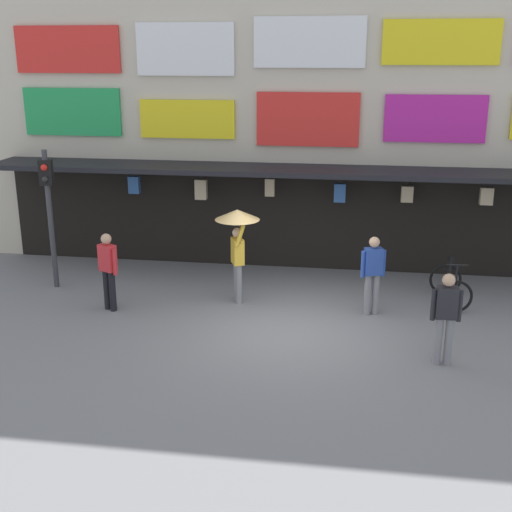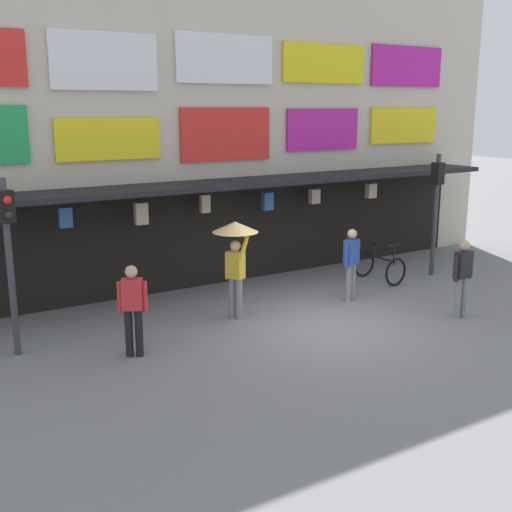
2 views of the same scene
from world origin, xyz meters
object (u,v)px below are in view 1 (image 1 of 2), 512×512
pedestrian_in_black (446,314)px  pedestrian_in_green (108,267)px  pedestrian_with_umbrella (237,230)px  bicycle_parked (450,286)px  pedestrian_in_red (373,271)px  traffic_light_near (48,197)px

pedestrian_in_black → pedestrian_in_green: bearing=166.6°
pedestrian_with_umbrella → pedestrian_in_green: (-2.60, -0.88, -0.69)m
bicycle_parked → pedestrian_with_umbrella: pedestrian_with_umbrella is taller
pedestrian_in_green → pedestrian_in_black: bearing=-13.4°
bicycle_parked → pedestrian_in_black: bearing=-99.5°
pedestrian_in_green → pedestrian_in_red: 5.51m
traffic_light_near → pedestrian_with_umbrella: size_ratio=1.54×
traffic_light_near → pedestrian_with_umbrella: traffic_light_near is taller
pedestrian_with_umbrella → pedestrian_in_black: pedestrian_with_umbrella is taller
traffic_light_near → pedestrian_in_green: size_ratio=1.90×
traffic_light_near → pedestrian_in_green: 2.45m
pedestrian_with_umbrella → pedestrian_in_red: (2.88, -0.30, -0.69)m
pedestrian_in_black → pedestrian_in_green: same height
bicycle_parked → pedestrian_in_green: pedestrian_in_green is taller
bicycle_parked → pedestrian_with_umbrella: size_ratio=0.58×
traffic_light_near → pedestrian_with_umbrella: bearing=-4.1°
pedestrian_with_umbrella → pedestrian_in_red: pedestrian_with_umbrella is taller
pedestrian_in_black → pedestrian_with_umbrella: bearing=148.8°
traffic_light_near → pedestrian_in_black: size_ratio=1.90×
traffic_light_near → pedestrian_with_umbrella: 4.41m
pedestrian_with_umbrella → bicycle_parked: bearing=7.3°
traffic_light_near → pedestrian_in_red: (7.26, -0.61, -1.19)m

